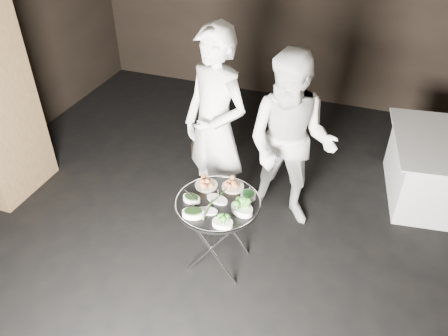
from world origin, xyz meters
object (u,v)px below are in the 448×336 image
(tray_stand, at_px, (218,231))
(waiter_left, at_px, (215,128))
(waiter_right, at_px, (290,144))
(serving_tray, at_px, (218,203))

(tray_stand, xyz_separation_m, waiter_left, (-0.28, 0.69, 0.58))
(waiter_left, distance_m, waiter_right, 0.70)
(tray_stand, xyz_separation_m, serving_tray, (-0.00, 0.00, 0.31))
(waiter_left, bearing_deg, serving_tray, -44.49)
(tray_stand, xyz_separation_m, waiter_right, (0.40, 0.80, 0.49))
(serving_tray, xyz_separation_m, waiter_right, (0.40, 0.80, 0.18))
(serving_tray, distance_m, waiter_right, 0.92)
(serving_tray, bearing_deg, waiter_right, 63.27)
(tray_stand, distance_m, waiter_left, 0.94)
(serving_tray, height_order, waiter_right, waiter_right)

